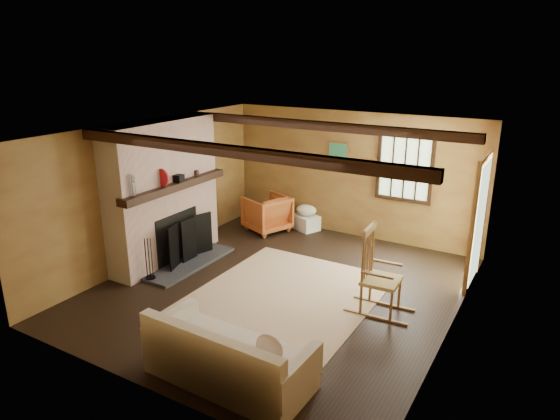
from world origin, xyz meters
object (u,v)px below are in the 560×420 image
Objects in this scene: fireplace at (165,198)px; laundry_basket at (306,222)px; armchair at (267,213)px; sofa at (228,361)px; rocking_chair at (378,277)px.

fireplace is 4.80× the size of laundry_basket.
sofa is at bearing 49.33° from armchair.
rocking_chair is at bearing 79.18° from armchair.
rocking_chair is 3.43m from laundry_basket.
fireplace reaches higher than rocking_chair.
armchair is at bearing 53.66° from rocking_chair.
fireplace is at bearing 4.04° from armchair.
rocking_chair is 2.46× the size of laundry_basket.
armchair is at bearing -145.43° from laundry_basket.
laundry_basket is at bearing 41.28° from rocking_chair.
laundry_basket is at bearing 147.09° from armchair.
rocking_chair is (3.74, 0.11, -0.58)m from fireplace.
fireplace reaches higher than sofa.
sofa is at bearing -37.50° from fireplace.
rocking_chair is 0.66× the size of sofa.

